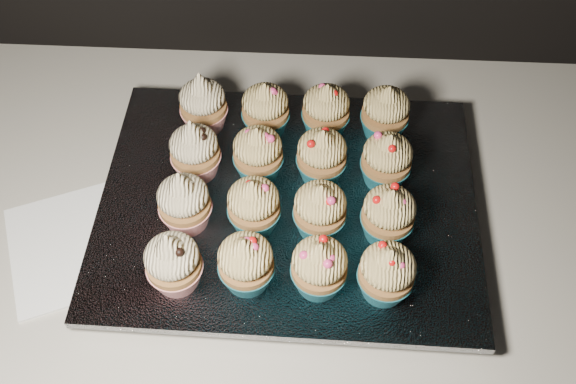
# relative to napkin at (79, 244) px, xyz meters

# --- Properties ---
(cabinet) EXTENTS (2.40, 0.60, 0.86)m
(cabinet) POSITION_rel_napkin_xyz_m (0.42, 0.06, -0.47)
(cabinet) COLOR black
(cabinet) RESTS_ON ground
(worktop) EXTENTS (2.44, 0.64, 0.04)m
(worktop) POSITION_rel_napkin_xyz_m (0.42, 0.06, -0.02)
(worktop) COLOR silver
(worktop) RESTS_ON cabinet
(napkin) EXTENTS (0.22, 0.22, 0.00)m
(napkin) POSITION_rel_napkin_xyz_m (0.00, 0.00, 0.00)
(napkin) COLOR white
(napkin) RESTS_ON worktop
(baking_tray) EXTENTS (0.43, 0.33, 0.02)m
(baking_tray) POSITION_rel_napkin_xyz_m (0.26, 0.06, 0.01)
(baking_tray) COLOR black
(baking_tray) RESTS_ON worktop
(foil_lining) EXTENTS (0.47, 0.37, 0.01)m
(foil_lining) POSITION_rel_napkin_xyz_m (0.26, 0.06, 0.03)
(foil_lining) COLOR silver
(foil_lining) RESTS_ON baking_tray
(cupcake_0) EXTENTS (0.06, 0.06, 0.10)m
(cupcake_0) POSITION_rel_napkin_xyz_m (0.14, -0.06, 0.07)
(cupcake_0) COLOR red
(cupcake_0) RESTS_ON foil_lining
(cupcake_1) EXTENTS (0.06, 0.06, 0.08)m
(cupcake_1) POSITION_rel_napkin_xyz_m (0.22, -0.06, 0.07)
(cupcake_1) COLOR #196879
(cupcake_1) RESTS_ON foil_lining
(cupcake_2) EXTENTS (0.06, 0.06, 0.08)m
(cupcake_2) POSITION_rel_napkin_xyz_m (0.30, -0.06, 0.07)
(cupcake_2) COLOR #196879
(cupcake_2) RESTS_ON foil_lining
(cupcake_3) EXTENTS (0.06, 0.06, 0.08)m
(cupcake_3) POSITION_rel_napkin_xyz_m (0.37, -0.06, 0.07)
(cupcake_3) COLOR #196879
(cupcake_3) RESTS_ON foil_lining
(cupcake_4) EXTENTS (0.06, 0.06, 0.10)m
(cupcake_4) POSITION_rel_napkin_xyz_m (0.14, 0.02, 0.07)
(cupcake_4) COLOR red
(cupcake_4) RESTS_ON foil_lining
(cupcake_5) EXTENTS (0.06, 0.06, 0.08)m
(cupcake_5) POSITION_rel_napkin_xyz_m (0.22, 0.02, 0.07)
(cupcake_5) COLOR #196879
(cupcake_5) RESTS_ON foil_lining
(cupcake_6) EXTENTS (0.06, 0.06, 0.08)m
(cupcake_6) POSITION_rel_napkin_xyz_m (0.30, 0.02, 0.07)
(cupcake_6) COLOR #196879
(cupcake_6) RESTS_ON foil_lining
(cupcake_7) EXTENTS (0.06, 0.06, 0.08)m
(cupcake_7) POSITION_rel_napkin_xyz_m (0.38, 0.02, 0.07)
(cupcake_7) COLOR #196879
(cupcake_7) RESTS_ON foil_lining
(cupcake_8) EXTENTS (0.06, 0.06, 0.10)m
(cupcake_8) POSITION_rel_napkin_xyz_m (0.14, 0.10, 0.07)
(cupcake_8) COLOR red
(cupcake_8) RESTS_ON foil_lining
(cupcake_9) EXTENTS (0.06, 0.06, 0.08)m
(cupcake_9) POSITION_rel_napkin_xyz_m (0.22, 0.10, 0.07)
(cupcake_9) COLOR #196879
(cupcake_9) RESTS_ON foil_lining
(cupcake_10) EXTENTS (0.06, 0.06, 0.08)m
(cupcake_10) POSITION_rel_napkin_xyz_m (0.30, 0.10, 0.07)
(cupcake_10) COLOR #196879
(cupcake_10) RESTS_ON foil_lining
(cupcake_11) EXTENTS (0.06, 0.06, 0.08)m
(cupcake_11) POSITION_rel_napkin_xyz_m (0.38, 0.10, 0.07)
(cupcake_11) COLOR #196879
(cupcake_11) RESTS_ON foil_lining
(cupcake_12) EXTENTS (0.06, 0.06, 0.10)m
(cupcake_12) POSITION_rel_napkin_xyz_m (0.14, 0.18, 0.07)
(cupcake_12) COLOR red
(cupcake_12) RESTS_ON foil_lining
(cupcake_13) EXTENTS (0.06, 0.06, 0.08)m
(cupcake_13) POSITION_rel_napkin_xyz_m (0.22, 0.17, 0.07)
(cupcake_13) COLOR #196879
(cupcake_13) RESTS_ON foil_lining
(cupcake_14) EXTENTS (0.06, 0.06, 0.08)m
(cupcake_14) POSITION_rel_napkin_xyz_m (0.30, 0.18, 0.07)
(cupcake_14) COLOR #196879
(cupcake_14) RESTS_ON foil_lining
(cupcake_15) EXTENTS (0.06, 0.06, 0.08)m
(cupcake_15) POSITION_rel_napkin_xyz_m (0.38, 0.18, 0.07)
(cupcake_15) COLOR #196879
(cupcake_15) RESTS_ON foil_lining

